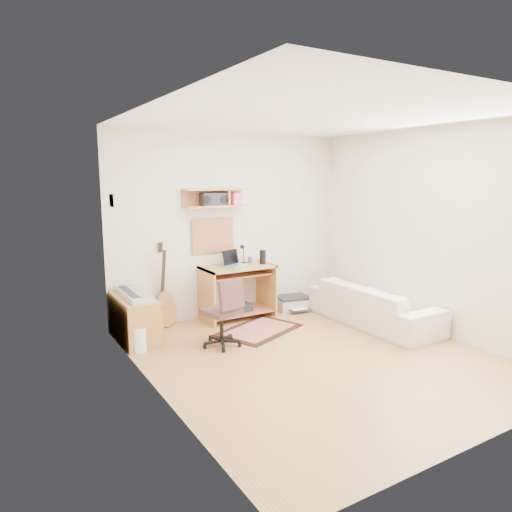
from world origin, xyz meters
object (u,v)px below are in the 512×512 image
cabinet (135,319)px  sofa (374,298)px  task_chair (221,312)px  desk (238,292)px  printer (293,304)px

cabinet → sofa: size_ratio=0.48×
cabinet → task_chair: bearing=-40.9°
desk → task_chair: bearing=-128.2°
task_chair → printer: size_ratio=1.68×
task_chair → cabinet: bearing=124.7°
sofa → cabinet: bearing=70.6°
task_chair → desk: bearing=37.5°
desk → cabinet: 1.54m
cabinet → sofa: 3.14m
task_chair → sofa: bearing=-23.1°
cabinet → printer: 2.46m
cabinet → printer: size_ratio=1.80×
desk → cabinet: (-1.53, -0.18, -0.10)m
task_chair → printer: bearing=12.9°
printer → sofa: size_ratio=0.27×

